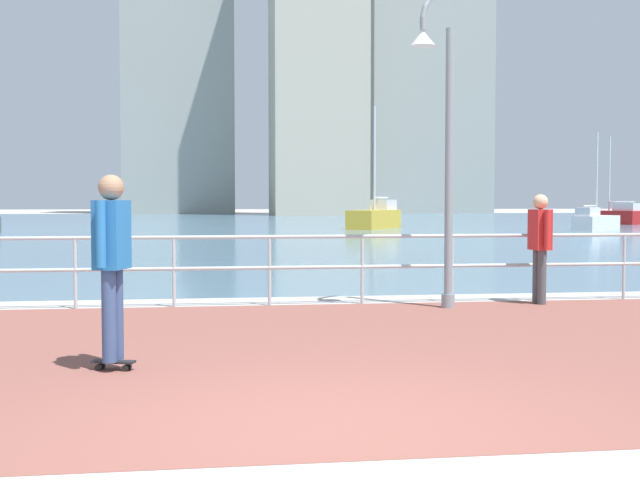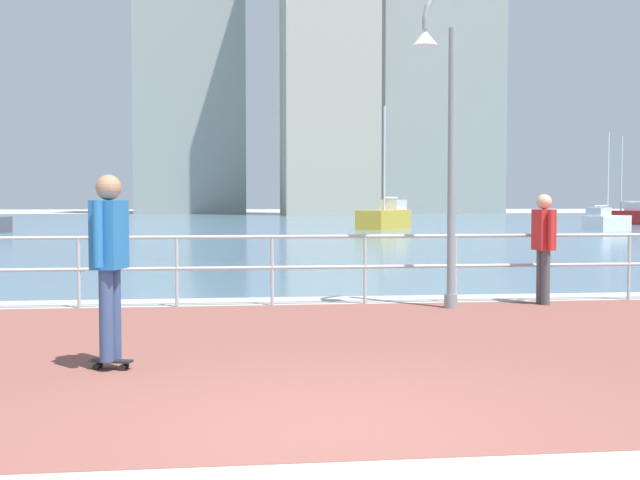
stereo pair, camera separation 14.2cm
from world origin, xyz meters
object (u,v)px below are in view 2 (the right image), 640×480
lamppost (443,131)px  bystander (544,240)px  skateboarder (109,252)px  sailboat_white (385,217)px  sailboat_teal (623,216)px  sailboat_ivory (606,221)px

lamppost → bystander: lamppost is taller
skateboarder → bystander: (5.78, 3.98, -0.11)m
skateboarder → sailboat_white: size_ratio=0.26×
lamppost → skateboarder: bearing=-138.6°
sailboat_teal → lamppost: bearing=-120.6°
lamppost → sailboat_ivory: size_ratio=0.89×
lamppost → sailboat_ivory: (16.70, 28.47, -2.06)m
lamppost → bystander: (1.65, 0.34, -1.58)m
sailboat_ivory → bystander: bearing=-118.1°
lamppost → bystander: size_ratio=2.79×
sailboat_ivory → sailboat_teal: 13.16m
lamppost → sailboat_teal: (23.51, 39.73, -1.98)m
lamppost → skateboarder: 5.70m
skateboarder → bystander: size_ratio=1.08×
sailboat_white → bystander: bearing=-97.3°
sailboat_ivory → sailboat_teal: bearing=58.9°
skateboarder → lamppost: bearing=41.4°
bystander → sailboat_ivory: 31.91m
skateboarder → sailboat_white: bearing=74.9°
sailboat_ivory → sailboat_white: (-10.86, 4.75, 0.17)m
sailboat_white → sailboat_teal: bearing=20.2°
skateboarder → sailboat_teal: sailboat_teal is taller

